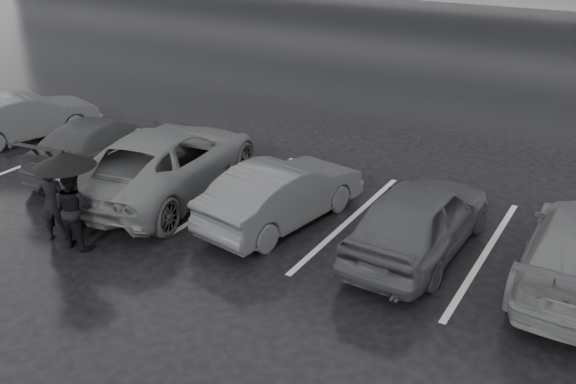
% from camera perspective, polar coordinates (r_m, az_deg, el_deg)
% --- Properties ---
extents(ground, '(160.00, 160.00, 0.00)m').
position_cam_1_polar(ground, '(11.68, -2.57, -6.65)').
color(ground, black).
rests_on(ground, ground).
extents(car_main, '(1.79, 4.21, 1.42)m').
position_cam_1_polar(car_main, '(12.06, 11.60, -2.28)').
color(car_main, black).
rests_on(car_main, ground).
extents(car_west_a, '(1.99, 4.09, 1.29)m').
position_cam_1_polar(car_west_a, '(12.99, -0.51, -0.08)').
color(car_west_a, '#2B2B2E').
rests_on(car_west_a, ground).
extents(car_west_b, '(3.21, 5.66, 1.49)m').
position_cam_1_polar(car_west_b, '(14.61, -10.74, 2.73)').
color(car_west_b, '#454547').
rests_on(car_west_b, ground).
extents(car_west_c, '(2.31, 4.51, 1.25)m').
position_cam_1_polar(car_west_c, '(16.51, -16.32, 4.24)').
color(car_west_c, black).
rests_on(car_west_c, ground).
extents(car_west_d, '(2.43, 4.09, 1.27)m').
position_cam_1_polar(car_west_d, '(19.27, -22.22, 6.25)').
color(car_west_d, '#2B2B2E').
rests_on(car_west_d, ground).
extents(pedestrian_left, '(0.67, 0.63, 1.54)m').
position_cam_1_polar(pedestrian_left, '(13.06, -20.18, -0.93)').
color(pedestrian_left, black).
rests_on(pedestrian_left, ground).
extents(pedestrian_right, '(0.77, 0.60, 1.57)m').
position_cam_1_polar(pedestrian_right, '(12.67, -18.53, -1.38)').
color(pedestrian_right, black).
rests_on(pedestrian_right, ground).
extents(umbrella, '(1.14, 1.14, 1.94)m').
position_cam_1_polar(umbrella, '(12.35, -19.32, 2.78)').
color(umbrella, black).
rests_on(umbrella, ground).
extents(stall_stripes, '(19.72, 5.00, 0.00)m').
position_cam_1_polar(stall_stripes, '(13.93, 0.24, -1.25)').
color(stall_stripes, '#B9B9BC').
rests_on(stall_stripes, ground).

